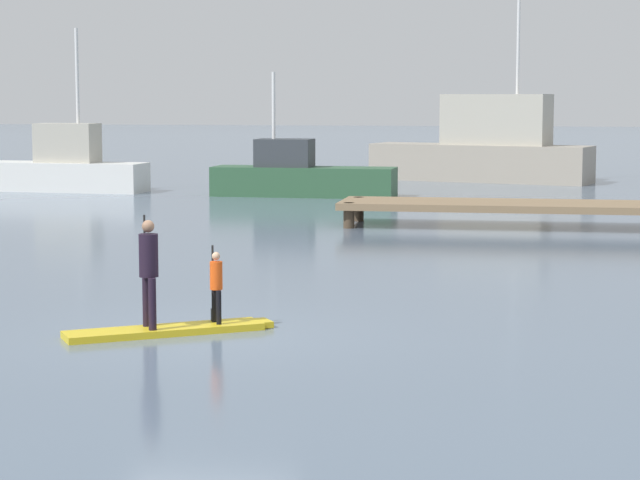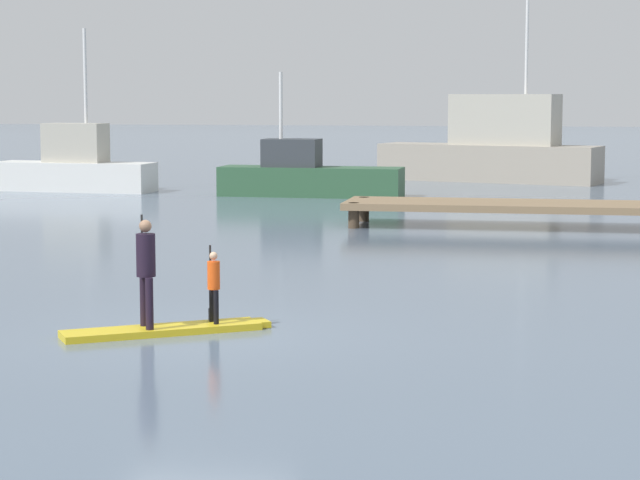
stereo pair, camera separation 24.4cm
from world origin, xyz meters
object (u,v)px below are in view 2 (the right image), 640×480
at_px(fishing_boat_green_midground, 307,176).
at_px(motor_boat_small_navy, 75,168).
at_px(fishing_boat_white_large, 494,149).
at_px(paddler_adult, 146,266).
at_px(paddler_child_solo, 213,283).
at_px(paddleboard_near, 167,330).

xyz_separation_m(fishing_boat_green_midground, motor_boat_small_navy, (-8.50, 0.69, 0.16)).
bearing_deg(fishing_boat_green_midground, fishing_boat_white_large, 54.76).
bearing_deg(paddler_adult, paddler_child_solo, 32.92).
bearing_deg(paddleboard_near, motor_boat_small_navy, 114.22).
distance_m(paddleboard_near, motor_boat_small_navy, 27.07).
height_order(paddleboard_near, paddler_child_solo, paddler_child_solo).
bearing_deg(motor_boat_small_navy, paddler_child_solo, -64.30).
bearing_deg(paddler_adult, paddleboard_near, 31.16).
distance_m(fishing_boat_white_large, fishing_boat_green_midground, 10.15).
bearing_deg(paddler_adult, fishing_boat_white_large, 83.84).
bearing_deg(paddleboard_near, paddler_child_solo, 33.64).
relative_size(paddleboard_near, fishing_boat_white_large, 0.30).
xyz_separation_m(paddler_adult, paddler_child_solo, (0.83, 0.54, -0.30)).
height_order(paddleboard_near, fishing_boat_white_large, fishing_boat_white_large).
bearing_deg(motor_boat_small_navy, paddleboard_near, -65.78).
bearing_deg(paddleboard_near, fishing_boat_green_midground, 96.18).
xyz_separation_m(fishing_boat_white_large, fishing_boat_green_midground, (-5.85, -8.28, -0.61)).
distance_m(paddler_adult, paddler_child_solo, 1.04).
xyz_separation_m(paddler_child_solo, fishing_boat_white_large, (2.66, 31.87, 0.61)).
bearing_deg(paddler_child_solo, paddler_adult, -147.08).
relative_size(paddler_adult, fishing_boat_white_large, 0.17).
distance_m(paddleboard_near, paddler_child_solo, 0.95).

